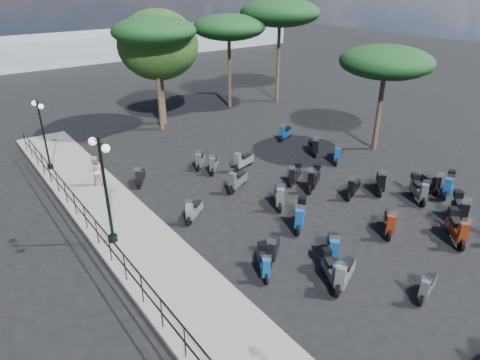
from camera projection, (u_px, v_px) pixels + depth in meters
ground at (305, 223)px, 18.46m from camera, size 120.00×120.00×0.00m
sidewalk at (135, 240)px, 17.14m from camera, size 3.00×30.00×0.15m
railing at (103, 235)px, 15.95m from camera, size 0.04×26.04×1.10m
lamp_post_1 at (105, 185)px, 15.86m from camera, size 0.44×1.27×4.34m
lamp_post_2 at (43, 131)px, 22.30m from camera, size 0.40×1.11×3.78m
pedestrian_far at (95, 171)px, 21.15m from camera, size 0.91×0.82×1.53m
scooter_1 at (331, 269)px, 14.80m from camera, size 0.88×1.41×1.22m
scooter_2 at (264, 263)px, 15.14m from camera, size 0.91×1.36×1.20m
scooter_3 at (273, 249)px, 15.93m from camera, size 1.25×1.08×1.24m
scooter_4 at (194, 211)px, 18.52m from camera, size 1.32×1.02×1.25m
scooter_5 at (140, 177)px, 21.66m from camera, size 0.91×1.30×1.19m
scooter_6 at (427, 287)px, 14.03m from camera, size 1.46×0.65×1.19m
scooter_7 at (344, 274)px, 14.49m from camera, size 1.68×0.95×1.43m
scooter_8 at (332, 247)px, 15.94m from camera, size 1.31×1.33×1.40m
scooter_9 at (279, 196)px, 19.61m from camera, size 1.18×1.51×1.43m
scooter_10 at (237, 181)px, 21.10m from camera, size 1.62×0.95×1.40m
scooter_11 at (200, 160)px, 23.55m from camera, size 1.13×1.22×1.24m
scooter_13 at (389, 223)px, 17.52m from camera, size 1.42×1.20×1.40m
scooter_14 at (353, 188)px, 20.47m from camera, size 1.52×0.84×1.29m
scooter_15 at (300, 216)px, 17.93m from camera, size 1.46×1.33×1.44m
scooter_16 at (295, 175)px, 21.82m from camera, size 1.36×0.90×1.20m
scooter_17 at (243, 161)px, 23.33m from camera, size 1.71×0.76×1.40m
scooter_19 at (457, 229)px, 16.98m from camera, size 1.40×1.48×1.48m
scooter_20 at (460, 210)px, 18.35m from camera, size 1.55×1.33×1.49m
scooter_21 at (381, 182)px, 20.91m from camera, size 1.47×1.23×1.44m
scooter_22 at (314, 179)px, 21.17m from camera, size 1.59×1.11×1.42m
scooter_23 at (313, 147)px, 25.28m from camera, size 1.00×1.45×1.32m
scooter_25 at (448, 185)px, 20.57m from camera, size 1.66×0.92×1.40m
scooter_26 at (419, 190)px, 20.09m from camera, size 1.22×1.49×1.41m
scooter_27 at (430, 183)px, 20.91m from camera, size 0.82×1.52×1.28m
scooter_28 at (337, 155)px, 24.20m from camera, size 1.33×1.11×1.30m
scooter_29 at (285, 133)px, 27.56m from camera, size 1.55×0.82×1.30m
scooter_30 at (214, 164)px, 23.04m from camera, size 1.13×1.22×1.24m
broadleaf_tree at (158, 45)px, 28.41m from camera, size 5.38×5.38×7.73m
pine_0 at (229, 27)px, 31.97m from camera, size 5.52×5.52×7.09m
pine_1 at (280, 13)px, 33.19m from camera, size 6.24×6.24×8.11m
pine_2 at (154, 32)px, 26.75m from camera, size 5.33×5.33×7.41m
pine_3 at (386, 62)px, 24.00m from camera, size 5.26×5.26×6.17m
distant_hills at (39, 51)px, 50.49m from camera, size 70.00×8.00×3.00m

